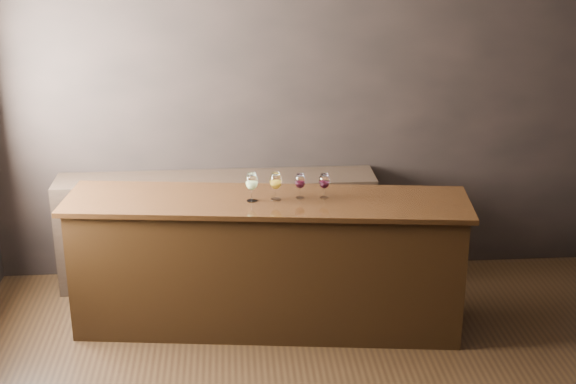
{
  "coord_description": "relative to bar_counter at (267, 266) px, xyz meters",
  "views": [
    {
      "loc": [
        -0.57,
        -4.01,
        3.02
      ],
      "look_at": [
        -0.17,
        1.27,
        1.06
      ],
      "focal_mm": 50.0,
      "sensor_mm": 36.0,
      "label": 1
    }
  ],
  "objects": [
    {
      "name": "glass_red_b",
      "position": [
        0.41,
        -0.01,
        0.65
      ],
      "size": [
        0.08,
        0.08,
        0.18
      ],
      "color": "white",
      "rests_on": "bar_top"
    },
    {
      "name": "bar_top",
      "position": [
        0.0,
        0.0,
        0.5
      ],
      "size": [
        2.92,
        1.0,
        0.04
      ],
      "primitive_type": "cube",
      "rotation": [
        0.0,
        0.0,
        -0.12
      ],
      "color": "black",
      "rests_on": "bar_counter"
    },
    {
      "name": "glass_white",
      "position": [
        -0.1,
        -0.03,
        0.66
      ],
      "size": [
        0.09,
        0.09,
        0.21
      ],
      "color": "white",
      "rests_on": "bar_top"
    },
    {
      "name": "room_shell",
      "position": [
        0.09,
        -1.15,
        1.32
      ],
      "size": [
        5.02,
        4.52,
        2.81
      ],
      "color": "black",
      "rests_on": "ground"
    },
    {
      "name": "glass_amber",
      "position": [
        0.06,
        -0.01,
        0.66
      ],
      "size": [
        0.09,
        0.09,
        0.2
      ],
      "color": "white",
      "rests_on": "bar_top"
    },
    {
      "name": "glass_red_a",
      "position": [
        0.24,
        0.01,
        0.64
      ],
      "size": [
        0.08,
        0.08,
        0.18
      ],
      "color": "white",
      "rests_on": "bar_top"
    },
    {
      "name": "back_bar_shelf",
      "position": [
        -0.37,
        0.76,
        -0.03
      ],
      "size": [
        2.54,
        0.4,
        0.92
      ],
      "primitive_type": "cube",
      "color": "black",
      "rests_on": "ground"
    },
    {
      "name": "bar_counter",
      "position": [
        0.0,
        0.0,
        0.0
      ],
      "size": [
        2.82,
        0.93,
        0.97
      ],
      "primitive_type": "cube",
      "rotation": [
        0.0,
        0.0,
        -0.12
      ],
      "color": "black",
      "rests_on": "ground"
    }
  ]
}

